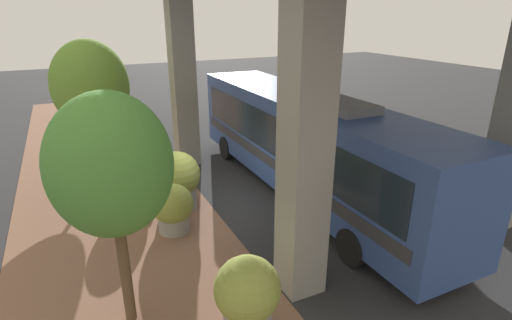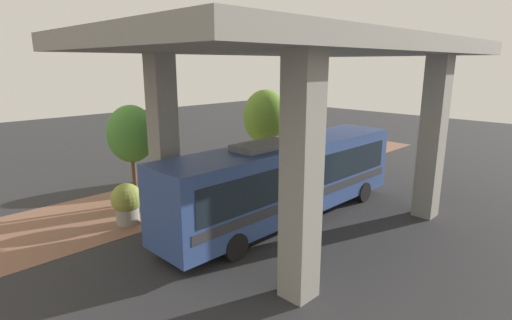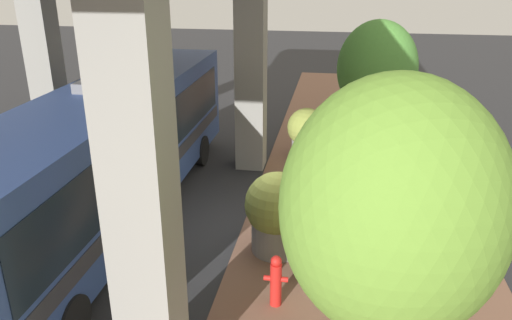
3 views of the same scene
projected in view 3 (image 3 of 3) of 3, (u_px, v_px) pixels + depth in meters
The scene contains 10 objects.
ground_plane at pixel (240, 235), 12.50m from camera, with size 80.00×80.00×0.00m, color #2D2D30.
sidewalk_strip at pixel (361, 245), 12.04m from camera, with size 6.00×40.00×0.02m.
bus at pixel (110, 149), 12.48m from camera, with size 2.63×12.89×3.71m.
fire_hydrant at pixel (276, 281), 9.75m from camera, with size 0.48×0.23×1.13m.
planter_front at pixel (306, 133), 16.99m from camera, with size 1.31×1.31×1.81m.
planter_middle at pixel (304, 198), 12.74m from camera, with size 1.21×1.21×1.49m.
planter_back at pixel (331, 246), 10.41m from camera, with size 1.46×1.46×1.73m.
planter_extra at pixel (277, 212), 11.47m from camera, with size 1.52×1.52×1.97m.
street_tree_near at pixel (377, 69), 14.35m from camera, with size 2.29×2.29×4.90m.
street_tree_far at pixel (392, 208), 6.19m from camera, with size 2.84×2.84×5.23m.
Camera 3 is at (-2.19, 10.71, 6.37)m, focal length 35.00 mm.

